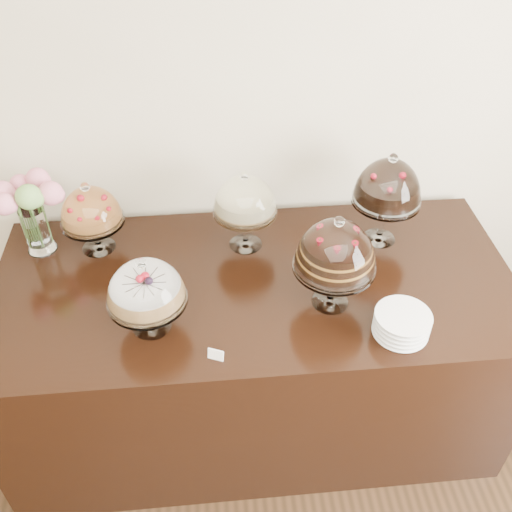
{
  "coord_description": "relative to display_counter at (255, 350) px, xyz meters",
  "views": [
    {
      "loc": [
        -0.0,
        0.72,
        2.55
      ],
      "look_at": [
        0.16,
        2.4,
        1.08
      ],
      "focal_mm": 40.0,
      "sensor_mm": 36.0,
      "label": 1
    }
  ],
  "objects": [
    {
      "name": "wall_back",
      "position": [
        -0.16,
        0.55,
        1.05
      ],
      "size": [
        5.0,
        0.04,
        3.0
      ],
      "primitive_type": "cube",
      "color": "beige",
      "rests_on": "ground"
    },
    {
      "name": "display_counter",
      "position": [
        0.0,
        0.0,
        0.0
      ],
      "size": [
        2.2,
        1.0,
        0.9
      ],
      "primitive_type": "cube",
      "color": "black",
      "rests_on": "ground"
    },
    {
      "name": "cake_stand_sugar_sponge",
      "position": [
        -0.42,
        -0.22,
        0.66
      ],
      "size": [
        0.3,
        0.3,
        0.34
      ],
      "color": "white",
      "rests_on": "display_counter"
    },
    {
      "name": "cake_stand_choco_layer",
      "position": [
        0.29,
        -0.15,
        0.72
      ],
      "size": [
        0.32,
        0.32,
        0.43
      ],
      "color": "white",
      "rests_on": "display_counter"
    },
    {
      "name": "cake_stand_cheesecake",
      "position": [
        -0.02,
        0.24,
        0.7
      ],
      "size": [
        0.28,
        0.28,
        0.39
      ],
      "color": "white",
      "rests_on": "display_counter"
    },
    {
      "name": "cake_stand_dark_choco",
      "position": [
        0.59,
        0.23,
        0.74
      ],
      "size": [
        0.3,
        0.3,
        0.44
      ],
      "color": "white",
      "rests_on": "display_counter"
    },
    {
      "name": "cake_stand_fruit_tart",
      "position": [
        -0.68,
        0.28,
        0.66
      ],
      "size": [
        0.27,
        0.27,
        0.35
      ],
      "color": "white",
      "rests_on": "display_counter"
    },
    {
      "name": "flower_vase",
      "position": [
        -0.93,
        0.3,
        0.69
      ],
      "size": [
        0.29,
        0.27,
        0.37
      ],
      "color": "white",
      "rests_on": "display_counter"
    },
    {
      "name": "plate_stack",
      "position": [
        0.52,
        -0.34,
        0.5
      ],
      "size": [
        0.21,
        0.21,
        0.09
      ],
      "color": "white",
      "rests_on": "display_counter"
    },
    {
      "name": "price_card_left",
      "position": [
        -0.18,
        -0.4,
        0.47
      ],
      "size": [
        0.06,
        0.04,
        0.04
      ],
      "primitive_type": "cube",
      "rotation": [
        -0.21,
        0.0,
        -0.4
      ],
      "color": "white",
      "rests_on": "display_counter"
    }
  ]
}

